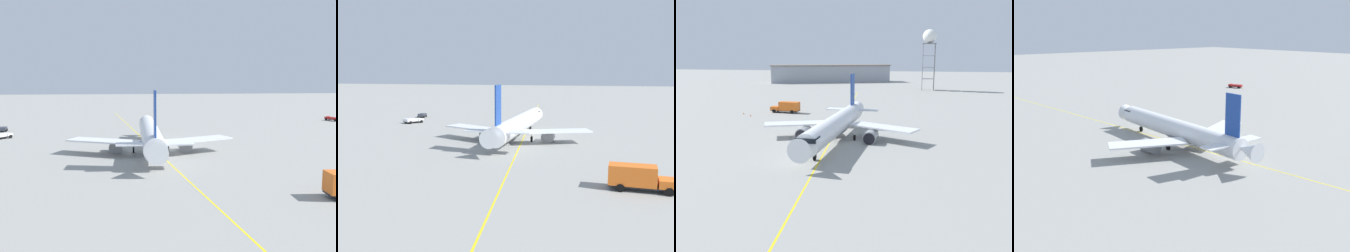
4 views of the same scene
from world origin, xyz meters
TOP-DOWN VIEW (x-y plane):
  - ground_plane at (0.00, 0.00)m, footprint 600.00×600.00m
  - airliner_main at (2.93, 0.67)m, footprint 31.07×40.39m
  - ops_pickup_truck at (-62.10, -44.24)m, footprint 3.52×5.53m
  - pushback_tug_truck at (36.32, -18.53)m, footprint 4.91×5.65m
  - baggage_truck_truck at (39.61, -31.34)m, footprint 2.62×4.11m
  - taxiway_centreline at (1.49, 3.81)m, footprint 19.14×176.36m

SIDE VIEW (x-z plane):
  - ground_plane at x=0.00m, z-range 0.00..0.00m
  - taxiway_centreline at x=1.49m, z-range 0.00..0.01m
  - baggage_truck_truck at x=39.61m, z-range 0.10..1.32m
  - ops_pickup_truck at x=-62.10m, z-range 0.10..1.51m
  - pushback_tug_truck at x=36.32m, z-range 0.16..1.46m
  - airliner_main at x=2.93m, z-range -3.09..9.08m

